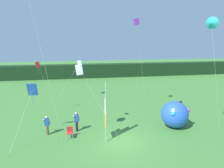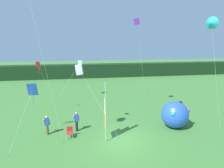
{
  "view_description": "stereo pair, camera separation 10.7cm",
  "coord_description": "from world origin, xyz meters",
  "px_view_note": "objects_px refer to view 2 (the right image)",
  "views": [
    {
      "loc": [
        -2.86,
        -12.98,
        7.73
      ],
      "look_at": [
        -0.23,
        2.95,
        3.95
      ],
      "focal_mm": 30.12,
      "sensor_mm": 36.0,
      "label": 1
    },
    {
      "loc": [
        -2.75,
        -13.0,
        7.73
      ],
      "look_at": [
        -0.23,
        2.95,
        3.95
      ],
      "focal_mm": 30.12,
      "sensor_mm": 36.0,
      "label": 2
    }
  ],
  "objects_px": {
    "folding_chair": "(70,131)",
    "kite_blue_diamond_6": "(32,91)",
    "kite_white_box_5": "(80,63)",
    "kite_red_diamond_1": "(40,69)",
    "kite_purple_box_3": "(137,22)",
    "inflatable_balloon": "(175,114)",
    "person_near_banner": "(77,121)",
    "kite_white_box_4": "(79,70)",
    "person_mid_field": "(47,125)",
    "kite_cyan_delta_0": "(212,23)",
    "banner_flag": "(105,113)"
  },
  "relations": [
    {
      "from": "kite_white_box_5",
      "to": "kite_purple_box_3",
      "type": "bearing_deg",
      "value": -44.08
    },
    {
      "from": "kite_cyan_delta_0",
      "to": "kite_white_box_4",
      "type": "bearing_deg",
      "value": 168.05
    },
    {
      "from": "kite_red_diamond_1",
      "to": "kite_blue_diamond_6",
      "type": "bearing_deg",
      "value": -87.12
    },
    {
      "from": "banner_flag",
      "to": "inflatable_balloon",
      "type": "distance_m",
      "value": 6.66
    },
    {
      "from": "kite_white_box_5",
      "to": "person_mid_field",
      "type": "bearing_deg",
      "value": -105.77
    },
    {
      "from": "folding_chair",
      "to": "kite_blue_diamond_6",
      "type": "xyz_separation_m",
      "value": [
        -2.86,
        1.02,
        3.24
      ]
    },
    {
      "from": "kite_cyan_delta_0",
      "to": "kite_blue_diamond_6",
      "type": "bearing_deg",
      "value": 167.47
    },
    {
      "from": "person_near_banner",
      "to": "banner_flag",
      "type": "bearing_deg",
      "value": -39.13
    },
    {
      "from": "kite_red_diamond_1",
      "to": "kite_purple_box_3",
      "type": "height_order",
      "value": "kite_purple_box_3"
    },
    {
      "from": "person_mid_field",
      "to": "person_near_banner",
      "type": "bearing_deg",
      "value": 6.08
    },
    {
      "from": "banner_flag",
      "to": "kite_cyan_delta_0",
      "type": "height_order",
      "value": "kite_cyan_delta_0"
    },
    {
      "from": "kite_cyan_delta_0",
      "to": "folding_chair",
      "type": "bearing_deg",
      "value": 169.55
    },
    {
      "from": "person_near_banner",
      "to": "kite_white_box_4",
      "type": "xyz_separation_m",
      "value": [
        0.43,
        -0.96,
        4.59
      ]
    },
    {
      "from": "kite_red_diamond_1",
      "to": "person_mid_field",
      "type": "bearing_deg",
      "value": -75.4
    },
    {
      "from": "banner_flag",
      "to": "kite_red_diamond_1",
      "type": "xyz_separation_m",
      "value": [
        -5.88,
        6.21,
        2.64
      ]
    },
    {
      "from": "folding_chair",
      "to": "kite_red_diamond_1",
      "type": "height_order",
      "value": "kite_red_diamond_1"
    },
    {
      "from": "kite_purple_box_3",
      "to": "kite_white_box_5",
      "type": "distance_m",
      "value": 9.43
    },
    {
      "from": "person_near_banner",
      "to": "kite_red_diamond_1",
      "type": "xyz_separation_m",
      "value": [
        -3.61,
        4.36,
        4.0
      ]
    },
    {
      "from": "kite_white_box_5",
      "to": "kite_cyan_delta_0",
      "type": "bearing_deg",
      "value": -53.15
    },
    {
      "from": "folding_chair",
      "to": "kite_white_box_5",
      "type": "relative_size",
      "value": 0.17
    },
    {
      "from": "inflatable_balloon",
      "to": "kite_purple_box_3",
      "type": "relative_size",
      "value": 0.24
    },
    {
      "from": "kite_white_box_4",
      "to": "kite_cyan_delta_0",
      "type": "bearing_deg",
      "value": -11.95
    },
    {
      "from": "kite_purple_box_3",
      "to": "kite_white_box_5",
      "type": "height_order",
      "value": "kite_purple_box_3"
    },
    {
      "from": "person_mid_field",
      "to": "kite_purple_box_3",
      "type": "bearing_deg",
      "value": 25.23
    },
    {
      "from": "person_mid_field",
      "to": "kite_purple_box_3",
      "type": "relative_size",
      "value": 0.17
    },
    {
      "from": "kite_white_box_5",
      "to": "kite_red_diamond_1",
      "type": "bearing_deg",
      "value": -127.56
    },
    {
      "from": "kite_white_box_5",
      "to": "folding_chair",
      "type": "bearing_deg",
      "value": -94.77
    },
    {
      "from": "folding_chair",
      "to": "kite_cyan_delta_0",
      "type": "bearing_deg",
      "value": -10.45
    },
    {
      "from": "banner_flag",
      "to": "folding_chair",
      "type": "xyz_separation_m",
      "value": [
        -2.8,
        0.81,
        -1.77
      ]
    },
    {
      "from": "folding_chair",
      "to": "kite_blue_diamond_6",
      "type": "relative_size",
      "value": 0.2
    },
    {
      "from": "person_near_banner",
      "to": "kite_white_box_4",
      "type": "distance_m",
      "value": 4.71
    },
    {
      "from": "banner_flag",
      "to": "kite_blue_diamond_6",
      "type": "relative_size",
      "value": 1.08
    },
    {
      "from": "inflatable_balloon",
      "to": "kite_blue_diamond_6",
      "type": "height_order",
      "value": "kite_blue_diamond_6"
    },
    {
      "from": "folding_chair",
      "to": "kite_white_box_5",
      "type": "bearing_deg",
      "value": 85.23
    },
    {
      "from": "inflatable_balloon",
      "to": "kite_purple_box_3",
      "type": "bearing_deg",
      "value": 119.44
    },
    {
      "from": "banner_flag",
      "to": "kite_white_box_4",
      "type": "xyz_separation_m",
      "value": [
        -1.84,
        0.88,
        3.24
      ]
    },
    {
      "from": "person_near_banner",
      "to": "kite_white_box_5",
      "type": "distance_m",
      "value": 10.27
    },
    {
      "from": "person_near_banner",
      "to": "kite_blue_diamond_6",
      "type": "relative_size",
      "value": 0.4
    },
    {
      "from": "banner_flag",
      "to": "kite_blue_diamond_6",
      "type": "bearing_deg",
      "value": 162.08
    },
    {
      "from": "kite_white_box_4",
      "to": "person_near_banner",
      "type": "bearing_deg",
      "value": 114.11
    },
    {
      "from": "kite_red_diamond_1",
      "to": "kite_white_box_5",
      "type": "xyz_separation_m",
      "value": [
        3.96,
        5.15,
        -0.12
      ]
    },
    {
      "from": "folding_chair",
      "to": "kite_blue_diamond_6",
      "type": "distance_m",
      "value": 4.44
    },
    {
      "from": "banner_flag",
      "to": "kite_white_box_5",
      "type": "xyz_separation_m",
      "value": [
        -1.92,
        11.36,
        2.52
      ]
    },
    {
      "from": "person_mid_field",
      "to": "kite_cyan_delta_0",
      "type": "height_order",
      "value": "kite_cyan_delta_0"
    },
    {
      "from": "person_near_banner",
      "to": "folding_chair",
      "type": "height_order",
      "value": "person_near_banner"
    },
    {
      "from": "inflatable_balloon",
      "to": "folding_chair",
      "type": "relative_size",
      "value": 2.72
    },
    {
      "from": "kite_red_diamond_1",
      "to": "inflatable_balloon",
      "type": "bearing_deg",
      "value": -21.91
    },
    {
      "from": "person_mid_field",
      "to": "inflatable_balloon",
      "type": "bearing_deg",
      "value": -1.77
    },
    {
      "from": "person_mid_field",
      "to": "kite_red_diamond_1",
      "type": "bearing_deg",
      "value": 104.6
    },
    {
      "from": "folding_chair",
      "to": "kite_purple_box_3",
      "type": "relative_size",
      "value": 0.09
    }
  ]
}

